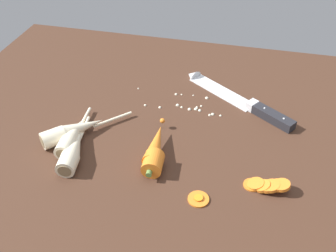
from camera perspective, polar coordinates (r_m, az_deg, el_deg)
name	(u,v)px	position (r cm, az deg, el deg)	size (l,w,h in cm)	color
ground_plane	(170,132)	(93.91, 0.28, -0.92)	(120.00, 90.00, 4.00)	#42281C
chefs_knife	(234,97)	(102.64, 9.65, 4.21)	(30.42, 22.58, 4.18)	silver
whole_carrot	(155,149)	(83.23, -1.99, -3.43)	(5.16, 18.38, 4.20)	orange
parsnip_front	(72,137)	(88.99, -13.85, -1.58)	(4.70, 18.10, 4.00)	beige
parsnip_mid_left	(73,151)	(85.46, -13.73, -3.54)	(5.60, 19.18, 4.00)	beige
parsnip_mid_right	(73,131)	(90.70, -13.75, -0.68)	(17.02, 17.47, 4.00)	beige
carrot_slice_stack	(266,185)	(79.65, 14.23, -8.42)	(8.96, 3.92, 2.83)	orange
carrot_slice_stray_near	(198,198)	(76.18, 4.48, -10.54)	(4.14, 4.14, 0.70)	orange
mince_crumbs	(193,105)	(98.94, 3.61, 3.08)	(24.93, 8.33, 0.88)	silver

